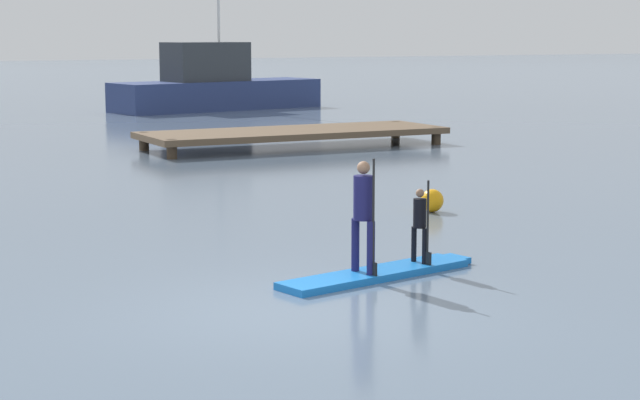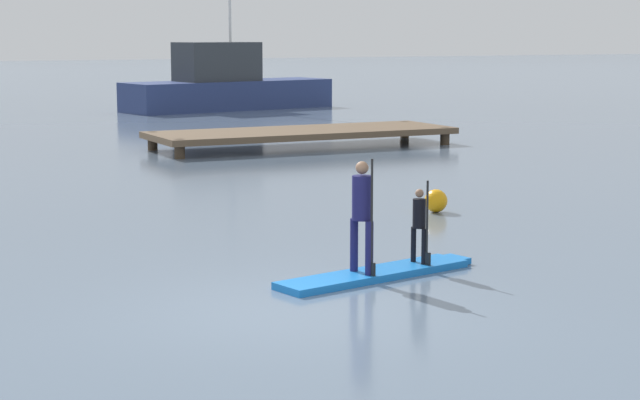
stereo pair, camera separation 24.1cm
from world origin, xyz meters
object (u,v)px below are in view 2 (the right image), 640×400
Objects in this scene: paddler_adult at (362,209)px; mooring_buoy_near at (436,201)px; paddler_child_solo at (420,222)px; fishing_boat_white_large at (225,86)px; paddleboard_near at (378,274)px.

mooring_buoy_near is (3.93, 4.38, -0.76)m from paddler_adult.
paddler_child_solo is 5.09m from mooring_buoy_near.
fishing_boat_white_large is (9.35, 31.54, 0.32)m from paddler_child_solo.
paddler_adult is at bearing -108.12° from fishing_boat_white_large.
mooring_buoy_near is (3.64, 4.31, 0.17)m from paddleboard_near.
paddler_adult is 1.10m from paddler_child_solo.
fishing_boat_white_large reaches higher than paddleboard_near.
paddleboard_near is at bearing 13.33° from paddler_adult.
mooring_buoy_near is at bearing -103.27° from fishing_boat_white_large.
fishing_boat_white_large is (10.39, 31.76, 0.04)m from paddler_adult.
mooring_buoy_near is at bearing 55.19° from paddler_child_solo.
fishing_boat_white_large is 22.54× the size of mooring_buoy_near.
paddleboard_near is at bearing -130.19° from mooring_buoy_near.
fishing_boat_white_large reaches higher than paddler_adult.
paddler_adult is 1.32× the size of paddler_child_solo.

